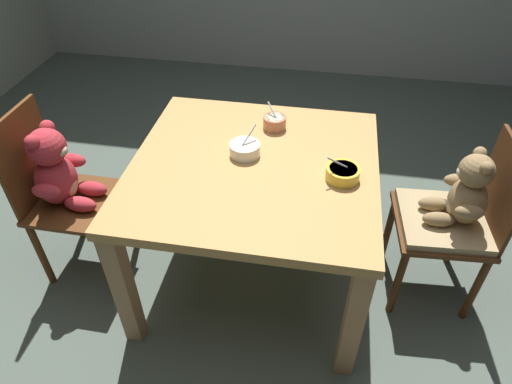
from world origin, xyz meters
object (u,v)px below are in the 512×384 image
Objects in this scene: teddy_chair_near_left at (59,179)px; porridge_bowl_terracotta_far_center at (275,122)px; teddy_chair_near_right at (458,208)px; dining_table at (254,183)px; porridge_bowl_white_center at (245,149)px; porridge_bowl_yellow_near_right at (343,173)px.

porridge_bowl_terracotta_far_center is (0.97, 0.38, 0.19)m from teddy_chair_near_left.
teddy_chair_near_left reaches higher than teddy_chair_near_right.
porridge_bowl_terracotta_far_center is at bearing 21.67° from teddy_chair_near_left.
teddy_chair_near_right is 0.96× the size of teddy_chair_near_left.
dining_table is 1.23× the size of teddy_chair_near_right.
porridge_bowl_white_center is at bearing -112.15° from porridge_bowl_terracotta_far_center.
teddy_chair_near_right reaches higher than porridge_bowl_terracotta_far_center.
dining_table is 0.41m from porridge_bowl_yellow_near_right.
porridge_bowl_terracotta_far_center is 0.48m from porridge_bowl_yellow_near_right.
teddy_chair_near_left is 7.85× the size of porridge_bowl_terracotta_far_center.
porridge_bowl_yellow_near_right is at bearing 8.03° from teddy_chair_near_right.
teddy_chair_near_right is at bearing 4.43° from dining_table.
porridge_bowl_yellow_near_right is at bearing 1.86° from teddy_chair_near_left.
porridge_bowl_yellow_near_right is at bearing -5.95° from dining_table.
porridge_bowl_yellow_near_right and porridge_bowl_white_center have the same top height.
porridge_bowl_white_center is at bearing 166.96° from porridge_bowl_yellow_near_right.
porridge_bowl_yellow_near_right is at bearing -45.91° from porridge_bowl_terracotta_far_center.
teddy_chair_near_left is 6.24× the size of porridge_bowl_yellow_near_right.
teddy_chair_near_right is at bearing 11.67° from porridge_bowl_yellow_near_right.
teddy_chair_near_right reaches higher than dining_table.
porridge_bowl_white_center is (-0.10, -0.24, -0.00)m from porridge_bowl_terracotta_far_center.
teddy_chair_near_right reaches higher than porridge_bowl_yellow_near_right.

